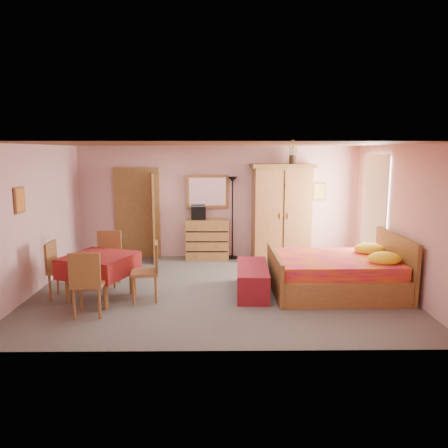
{
  "coord_description": "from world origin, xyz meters",
  "views": [
    {
      "loc": [
        0.0,
        -7.65,
        2.49
      ],
      "look_at": [
        0.1,
        0.3,
        1.15
      ],
      "focal_mm": 35.0,
      "sensor_mm": 36.0,
      "label": 1
    }
  ],
  "objects_px": {
    "chest_of_drawers": "(207,239)",
    "floor_lamp": "(232,218)",
    "wardrobe": "(281,213)",
    "bed": "(335,264)",
    "stereo": "(198,213)",
    "dining_table": "(100,277)",
    "chair_south": "(89,282)",
    "chair_west": "(64,270)",
    "bench": "(252,279)",
    "wall_mirror": "(207,192)",
    "sunflower_vase": "(293,152)",
    "chair_north": "(107,259)",
    "chair_east": "(145,272)"
  },
  "relations": [
    {
      "from": "chair_west",
      "to": "chair_south",
      "type": "bearing_deg",
      "value": 40.37
    },
    {
      "from": "floor_lamp",
      "to": "chair_north",
      "type": "xyz_separation_m",
      "value": [
        -2.4,
        -2.07,
        -0.45
      ]
    },
    {
      "from": "sunflower_vase",
      "to": "bench",
      "type": "distance_m",
      "value": 3.45
    },
    {
      "from": "bed",
      "to": "chair_west",
      "type": "distance_m",
      "value": 4.71
    },
    {
      "from": "sunflower_vase",
      "to": "chair_north",
      "type": "height_order",
      "value": "sunflower_vase"
    },
    {
      "from": "stereo",
      "to": "dining_table",
      "type": "relative_size",
      "value": 0.32
    },
    {
      "from": "chest_of_drawers",
      "to": "chair_east",
      "type": "bearing_deg",
      "value": -108.4
    },
    {
      "from": "bench",
      "to": "stereo",
      "type": "bearing_deg",
      "value": 113.24
    },
    {
      "from": "sunflower_vase",
      "to": "chest_of_drawers",
      "type": "bearing_deg",
      "value": 178.84
    },
    {
      "from": "floor_lamp",
      "to": "chair_east",
      "type": "height_order",
      "value": "floor_lamp"
    },
    {
      "from": "bed",
      "to": "chair_west",
      "type": "xyz_separation_m",
      "value": [
        -4.7,
        -0.24,
        -0.03
      ]
    },
    {
      "from": "dining_table",
      "to": "chair_north",
      "type": "distance_m",
      "value": 0.78
    },
    {
      "from": "floor_lamp",
      "to": "dining_table",
      "type": "height_order",
      "value": "floor_lamp"
    },
    {
      "from": "chest_of_drawers",
      "to": "wall_mirror",
      "type": "relative_size",
      "value": 1.0
    },
    {
      "from": "bench",
      "to": "chair_south",
      "type": "height_order",
      "value": "chair_south"
    },
    {
      "from": "chair_north",
      "to": "chair_east",
      "type": "xyz_separation_m",
      "value": [
        0.84,
        -0.84,
        -0.01
      ]
    },
    {
      "from": "wardrobe",
      "to": "sunflower_vase",
      "type": "distance_m",
      "value": 1.38
    },
    {
      "from": "bench",
      "to": "wall_mirror",
      "type": "bearing_deg",
      "value": 107.78
    },
    {
      "from": "stereo",
      "to": "chair_north",
      "type": "xyz_separation_m",
      "value": [
        -1.62,
        -2.0,
        -0.58
      ]
    },
    {
      "from": "chair_south",
      "to": "dining_table",
      "type": "bearing_deg",
      "value": 90.69
    },
    {
      "from": "chest_of_drawers",
      "to": "floor_lamp",
      "type": "bearing_deg",
      "value": 8.43
    },
    {
      "from": "dining_table",
      "to": "chair_west",
      "type": "relative_size",
      "value": 1.06
    },
    {
      "from": "chair_north",
      "to": "dining_table",
      "type": "bearing_deg",
      "value": 97.38
    },
    {
      "from": "chair_west",
      "to": "chest_of_drawers",
      "type": "bearing_deg",
      "value": 138.89
    },
    {
      "from": "dining_table",
      "to": "stereo",
      "type": "bearing_deg",
      "value": 60.75
    },
    {
      "from": "wall_mirror",
      "to": "sunflower_vase",
      "type": "relative_size",
      "value": 1.86
    },
    {
      "from": "sunflower_vase",
      "to": "chair_south",
      "type": "height_order",
      "value": "sunflower_vase"
    },
    {
      "from": "chair_west",
      "to": "chair_east",
      "type": "relative_size",
      "value": 0.99
    },
    {
      "from": "bench",
      "to": "chair_south",
      "type": "xyz_separation_m",
      "value": [
        -2.57,
        -1.02,
        0.27
      ]
    },
    {
      "from": "chair_south",
      "to": "chair_west",
      "type": "height_order",
      "value": "chair_south"
    },
    {
      "from": "chair_north",
      "to": "chair_east",
      "type": "distance_m",
      "value": 1.19
    },
    {
      "from": "floor_lamp",
      "to": "chair_west",
      "type": "height_order",
      "value": "floor_lamp"
    },
    {
      "from": "floor_lamp",
      "to": "sunflower_vase",
      "type": "relative_size",
      "value": 3.59
    },
    {
      "from": "stereo",
      "to": "floor_lamp",
      "type": "height_order",
      "value": "floor_lamp"
    },
    {
      "from": "wardrobe",
      "to": "sunflower_vase",
      "type": "xyz_separation_m",
      "value": [
        0.24,
        0.05,
        1.36
      ]
    },
    {
      "from": "wardrobe",
      "to": "bed",
      "type": "distance_m",
      "value": 2.51
    },
    {
      "from": "chest_of_drawers",
      "to": "stereo",
      "type": "relative_size",
      "value": 3.0
    },
    {
      "from": "sunflower_vase",
      "to": "chair_west",
      "type": "relative_size",
      "value": 0.54
    },
    {
      "from": "dining_table",
      "to": "chair_east",
      "type": "distance_m",
      "value": 0.79
    },
    {
      "from": "chest_of_drawers",
      "to": "bed",
      "type": "height_order",
      "value": "bed"
    },
    {
      "from": "bed",
      "to": "wall_mirror",
      "type": "bearing_deg",
      "value": 130.57
    },
    {
      "from": "floor_lamp",
      "to": "wardrobe",
      "type": "distance_m",
      "value": 1.13
    },
    {
      "from": "floor_lamp",
      "to": "wardrobe",
      "type": "height_order",
      "value": "wardrobe"
    },
    {
      "from": "stereo",
      "to": "chair_north",
      "type": "distance_m",
      "value": 2.64
    },
    {
      "from": "wardrobe",
      "to": "bed",
      "type": "height_order",
      "value": "wardrobe"
    },
    {
      "from": "chest_of_drawers",
      "to": "stereo",
      "type": "bearing_deg",
      "value": 177.8
    },
    {
      "from": "floor_lamp",
      "to": "sunflower_vase",
      "type": "bearing_deg",
      "value": -5.04
    },
    {
      "from": "chest_of_drawers",
      "to": "chair_south",
      "type": "distance_m",
      "value": 3.88
    },
    {
      "from": "stereo",
      "to": "dining_table",
      "type": "distance_m",
      "value": 3.25
    },
    {
      "from": "chair_east",
      "to": "chair_north",
      "type": "bearing_deg",
      "value": 37.42
    }
  ]
}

